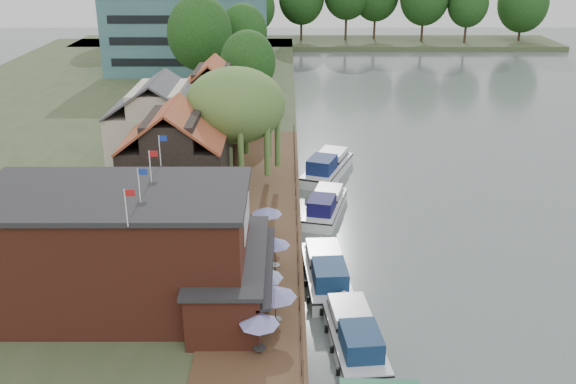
{
  "coord_description": "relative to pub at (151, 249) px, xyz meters",
  "views": [
    {
      "loc": [
        -6.06,
        -34.47,
        21.7
      ],
      "look_at": [
        -6.0,
        12.0,
        3.0
      ],
      "focal_mm": 40.0,
      "sensor_mm": 36.0,
      "label": 1
    }
  ],
  "objects": [
    {
      "name": "cottage_c",
      "position": [
        0.0,
        34.0,
        0.6
      ],
      "size": [
        7.6,
        7.6,
        8.5
      ],
      "primitive_type": null,
      "color": "black",
      "rests_on": "land_bank"
    },
    {
      "name": "bank_tree_2",
      "position": [
        1.8,
        57.76,
        2.34
      ],
      "size": [
        6.74,
        6.74,
        11.99
      ],
      "primitive_type": null,
      "color": "#143811",
      "rests_on": "land_bank"
    },
    {
      "name": "bank_tree_0",
      "position": [
        3.32,
        42.19,
        1.6
      ],
      "size": [
        6.52,
        6.52,
        10.49
      ],
      "primitive_type": null,
      "color": "#143811",
      "rests_on": "land_bank"
    },
    {
      "name": "pub",
      "position": [
        0.0,
        0.0,
        0.0
      ],
      "size": [
        20.0,
        11.0,
        7.3
      ],
      "primitive_type": null,
      "color": "maroon",
      "rests_on": "land_bank"
    },
    {
      "name": "quay_rail",
      "position": [
        8.7,
        11.5,
        -3.15
      ],
      "size": [
        0.2,
        49.0,
        1.0
      ],
      "primitive_type": null,
      "color": "black",
      "rests_on": "land_bank"
    },
    {
      "name": "umbrella_2",
      "position": [
        6.6,
        -0.37,
        -2.36
      ],
      "size": [
        2.24,
        2.24,
        2.38
      ],
      "primitive_type": null,
      "color": "navy",
      "rests_on": "quay_deck"
    },
    {
      "name": "willow",
      "position": [
        3.5,
        20.0,
        1.56
      ],
      "size": [
        8.6,
        8.6,
        10.43
      ],
      "primitive_type": null,
      "color": "#476B2D",
      "rests_on": "land_bank"
    },
    {
      "name": "cruiser_3",
      "position": [
        11.82,
        24.7,
        -3.43
      ],
      "size": [
        6.45,
        10.56,
        2.44
      ],
      "primitive_type": null,
      "rotation": [
        0.0,
        0.0,
        -0.34
      ],
      "color": "white",
      "rests_on": "ground"
    },
    {
      "name": "cruiser_1",
      "position": [
        10.53,
        4.04,
        -3.5
      ],
      "size": [
        3.69,
        9.71,
        2.3
      ],
      "primitive_type": null,
      "rotation": [
        0.0,
        0.0,
        0.07
      ],
      "color": "silver",
      "rests_on": "ground"
    },
    {
      "name": "cruiser_0",
      "position": [
        11.7,
        -3.1,
        -3.55
      ],
      "size": [
        3.89,
        9.45,
        2.2
      ],
      "primitive_type": null,
      "rotation": [
        0.0,
        0.0,
        0.1
      ],
      "color": "silver",
      "rests_on": "ground"
    },
    {
      "name": "hotel_block",
      "position": [
        -8.0,
        71.0,
        2.5
      ],
      "size": [
        25.4,
        12.4,
        12.3
      ],
      "primitive_type": null,
      "color": "#38666B",
      "rests_on": "land_bank"
    },
    {
      "name": "bank_tree_1",
      "position": [
        -3.48,
        51.91,
        3.16
      ],
      "size": [
        8.52,
        8.52,
        13.61
      ],
      "primitive_type": null,
      "color": "#143811",
      "rests_on": "land_bank"
    },
    {
      "name": "cottage_a",
      "position": [
        -1.0,
        15.0,
        0.6
      ],
      "size": [
        8.6,
        7.6,
        8.5
      ],
      "primitive_type": null,
      "color": "black",
      "rests_on": "land_bank"
    },
    {
      "name": "bank_tree_3",
      "position": [
        -1.64,
        78.74,
        2.59
      ],
      "size": [
        7.62,
        7.62,
        12.48
      ],
      "primitive_type": null,
      "color": "#143811",
      "rests_on": "land_bank"
    },
    {
      "name": "umbrella_4",
      "position": [
        5.84,
        5.08,
        -2.36
      ],
      "size": [
        2.24,
        2.24,
        2.38
      ],
      "primitive_type": null,
      "color": "navy",
      "rests_on": "quay_deck"
    },
    {
      "name": "ground",
      "position": [
        14.0,
        1.0,
        -4.65
      ],
      "size": [
        260.0,
        260.0,
        0.0
      ],
      "primitive_type": "plane",
      "color": "#515E5C",
      "rests_on": "ground"
    },
    {
      "name": "cruiser_2",
      "position": [
        11.08,
        15.44,
        -3.57
      ],
      "size": [
        4.96,
        9.46,
        2.15
      ],
      "primitive_type": null,
      "rotation": [
        0.0,
        0.0,
        -0.24
      ],
      "color": "silver",
      "rests_on": "ground"
    },
    {
      "name": "bank_tree_4",
      "position": [
        1.88,
        88.53,
        2.62
      ],
      "size": [
        7.62,
        7.62,
        12.55
      ],
      "primitive_type": null,
      "color": "#143811",
      "rests_on": "land_bank"
    },
    {
      "name": "land_bank",
      "position": [
        -16.0,
        36.0,
        -4.15
      ],
      "size": [
        50.0,
        140.0,
        1.0
      ],
      "primitive_type": "cube",
      "color": "#384728",
      "rests_on": "ground"
    },
    {
      "name": "umbrella_3",
      "position": [
        7.14,
        3.9,
        -2.36
      ],
      "size": [
        2.0,
        2.0,
        2.38
      ],
      "primitive_type": null,
      "color": "navy",
      "rests_on": "quay_deck"
    },
    {
      "name": "umbrella_5",
      "position": [
        6.47,
        8.92,
        -2.36
      ],
      "size": [
        2.25,
        2.25,
        2.38
      ],
      "primitive_type": null,
      "color": "navy",
      "rests_on": "quay_deck"
    },
    {
      "name": "quay_deck",
      "position": [
        6.0,
        11.0,
        -3.6
      ],
      "size": [
        6.0,
        50.0,
        0.1
      ],
      "primitive_type": "cube",
      "color": "#47301E",
      "rests_on": "land_bank"
    },
    {
      "name": "bank_tree_5",
      "position": [
        -3.22,
        94.89,
        1.97
      ],
      "size": [
        8.03,
        8.03,
        11.23
      ],
      "primitive_type": null,
      "color": "#143811",
      "rests_on": "land_bank"
    },
    {
      "name": "umbrella_1",
      "position": [
        7.28,
        -2.5,
        -2.36
      ],
      "size": [
        2.42,
        2.42,
        2.38
      ],
      "primitive_type": null,
      "color": "navy",
      "rests_on": "quay_deck"
    },
    {
      "name": "umbrella_0",
      "position": [
        6.49,
        -5.19,
        -2.36
      ],
      "size": [
        2.12,
        2.12,
        2.38
      ],
      "primitive_type": null,
      "color": "#1E1A94",
      "rests_on": "quay_deck"
    },
    {
      "name": "cottage_b",
      "position": [
        -4.0,
        25.0,
        0.6
      ],
      "size": [
        9.6,
        8.6,
        8.5
      ],
      "primitive_type": null,
      "color": "beige",
      "rests_on": "land_bank"
    }
  ]
}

